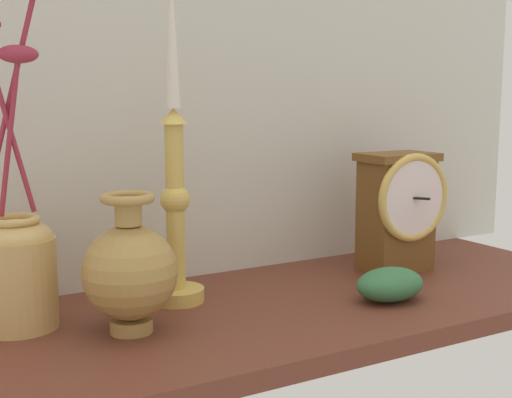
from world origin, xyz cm
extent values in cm
cube|color=brown|center=(0.00, 0.00, -1.20)|extent=(100.00, 36.00, 2.40)
cube|color=silver|center=(0.00, 18.50, 32.50)|extent=(120.00, 2.00, 65.00)
cube|color=brown|center=(23.92, 5.49, 8.47)|extent=(10.27, 6.80, 16.94)
cube|color=brown|center=(23.92, 5.49, 17.54)|extent=(11.50, 7.62, 1.20)
torus|color=#D6AE52|center=(23.92, 1.69, 11.79)|extent=(13.24, 1.20, 13.24)
cylinder|color=white|center=(23.92, 1.59, 11.79)|extent=(11.07, 0.40, 11.07)
cube|color=black|center=(23.92, 1.29, 11.79)|extent=(2.96, 3.76, 0.30)
cylinder|color=#D7B453|center=(-11.94, 7.21, 0.90)|extent=(7.26, 7.26, 1.80)
cylinder|color=#D7B453|center=(-11.94, 7.21, 12.54)|extent=(2.42, 2.42, 21.48)
sphere|color=#D7B453|center=(-11.94, 7.21, 13.61)|extent=(3.88, 3.88, 3.88)
cone|color=#D7B453|center=(-11.94, 7.21, 24.28)|extent=(3.73, 3.73, 2.00)
cone|color=silver|center=(-11.94, 7.21, 34.89)|extent=(1.91, 1.91, 19.22)
cylinder|color=#AD8745|center=(-21.22, -1.07, 0.80)|extent=(4.91, 4.91, 1.60)
sphere|color=#AD8745|center=(-21.22, -1.07, 7.05)|extent=(10.90, 10.90, 10.90)
cylinder|color=#AD8745|center=(-21.22, -1.07, 14.05)|extent=(3.05, 3.05, 3.09)
torus|color=#AD8745|center=(-21.22, -1.07, 15.59)|extent=(6.10, 6.10, 1.10)
cylinder|color=tan|center=(-32.04, 6.93, 5.33)|extent=(9.11, 9.11, 10.67)
ellipsoid|color=tan|center=(-32.04, 6.93, 10.67)|extent=(8.65, 8.65, 4.33)
torus|color=tan|center=(-32.04, 6.93, 12.83)|extent=(5.91, 5.91, 0.90)
cylinder|color=#9E2B3F|center=(-32.04, 6.93, 22.09)|extent=(2.60, 4.57, 18.17)
ellipsoid|color=#9E2B3F|center=(-31.03, 4.94, 31.35)|extent=(4.40, 2.80, 2.00)
cylinder|color=#9E2B3F|center=(-32.04, 6.93, 23.62)|extent=(6.01, 4.35, 20.80)
cylinder|color=#9E2B3F|center=(-32.04, 6.93, 25.53)|extent=(6.00, 6.94, 24.26)
ellipsoid|color=#367043|center=(12.54, -6.57, 2.20)|extent=(9.79, 6.85, 4.40)
camera|label=1|loc=(-47.04, -74.24, 27.29)|focal=48.62mm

